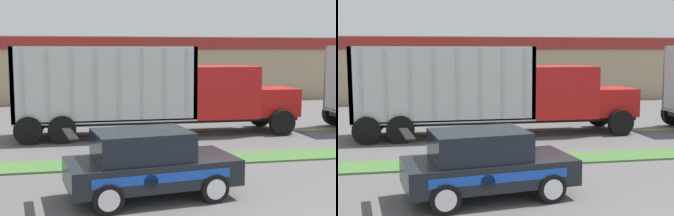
{
  "view_description": "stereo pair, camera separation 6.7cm",
  "coord_description": "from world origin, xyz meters",
  "views": [
    {
      "loc": [
        -4.48,
        -6.35,
        3.52
      ],
      "look_at": [
        -1.58,
        8.48,
        1.64
      ],
      "focal_mm": 50.0,
      "sensor_mm": 36.0,
      "label": 1
    },
    {
      "loc": [
        -4.42,
        -6.36,
        3.52
      ],
      "look_at": [
        -1.58,
        8.48,
        1.64
      ],
      "focal_mm": 50.0,
      "sensor_mm": 36.0,
      "label": 2
    }
  ],
  "objects": [
    {
      "name": "centre_line_5",
      "position": [
        5.95,
        12.53,
        0.0
      ],
      "size": [
        2.4,
        0.14,
        0.01
      ],
      "primitive_type": "cube",
      "color": "yellow",
      "rests_on": "ground_plane"
    },
    {
      "name": "centre_line_4",
      "position": [
        0.55,
        12.53,
        0.0
      ],
      "size": [
        2.4,
        0.14,
        0.01
      ],
      "primitive_type": "cube",
      "color": "yellow",
      "rests_on": "ground_plane"
    },
    {
      "name": "rally_car",
      "position": [
        -2.85,
        4.43,
        0.84
      ],
      "size": [
        4.24,
        2.39,
        1.66
      ],
      "color": "black",
      "rests_on": "ground_plane"
    },
    {
      "name": "centre_line_3",
      "position": [
        -4.85,
        12.53,
        0.0
      ],
      "size": [
        2.4,
        0.14,
        0.01
      ],
      "primitive_type": "cube",
      "color": "yellow",
      "rests_on": "ground_plane"
    },
    {
      "name": "grass_verge",
      "position": [
        0.0,
        7.82,
        0.03
      ],
      "size": [
        120.0,
        1.42,
        0.06
      ],
      "primitive_type": "cube",
      "color": "#477538",
      "rests_on": "ground_plane"
    },
    {
      "name": "store_building_backdrop",
      "position": [
        -0.84,
        30.69,
        2.2
      ],
      "size": [
        31.98,
        12.1,
        4.4
      ],
      "color": "tan",
      "rests_on": "ground_plane"
    },
    {
      "name": "dump_truck_lead",
      "position": [
        -0.16,
        12.7,
        1.6
      ],
      "size": [
        11.74,
        2.7,
        3.65
      ],
      "color": "black",
      "rests_on": "ground_plane"
    }
  ]
}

